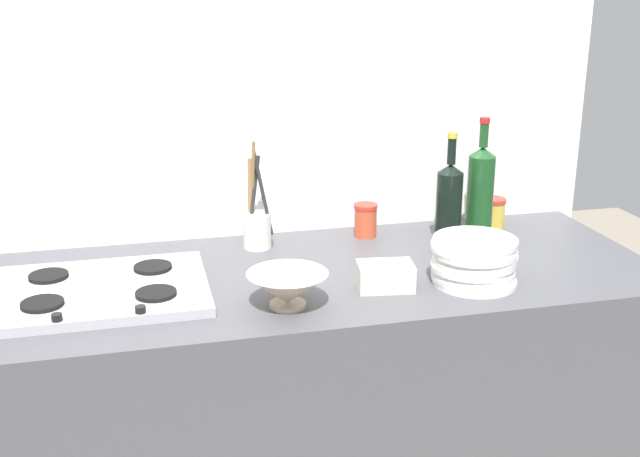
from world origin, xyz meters
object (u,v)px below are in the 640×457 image
Objects in this scene: wine_bottle_leftmost at (449,200)px; condiment_jar_front at (366,220)px; plate_stack at (474,261)px; wine_bottle_mid_left at (480,190)px; butter_dish at (385,276)px; condiment_jar_rear at (493,212)px; utensil_crock at (257,225)px; mixing_bowl at (288,288)px; stovetop_hob at (101,290)px.

wine_bottle_leftmost reaches higher than condiment_jar_front.
plate_stack is 0.61× the size of wine_bottle_mid_left.
wine_bottle_mid_left is 0.53m from butter_dish.
condiment_jar_rear is (0.08, 0.07, -0.10)m from wine_bottle_mid_left.
wine_bottle_leftmost is 0.90× the size of wine_bottle_mid_left.
utensil_crock is (-0.26, 0.38, 0.03)m from butter_dish.
condiment_jar_front reaches higher than mixing_bowl.
butter_dish is 0.44× the size of utensil_crock.
utensil_crock reaches higher than condiment_jar_rear.
wine_bottle_mid_left is 3.61× the size of condiment_jar_front.
stovetop_hob is at bearing -169.13° from wine_bottle_leftmost.
mixing_bowl is 0.57m from condiment_jar_front.
wine_bottle_leftmost reaches higher than utensil_crock.
condiment_jar_front is at bearing 110.35° from plate_stack.
butter_dish is (0.69, -0.12, 0.02)m from stovetop_hob.
wine_bottle_mid_left reaches higher than stovetop_hob.
wine_bottle_mid_left is 2.58× the size of butter_dish.
mixing_bowl reaches higher than stovetop_hob.
mixing_bowl is at bearing -168.94° from butter_dish.
utensil_crock is at bearing 172.70° from wine_bottle_leftmost.
condiment_jar_rear is (1.17, 0.28, 0.03)m from stovetop_hob.
plate_stack reaches higher than condiment_jar_rear.
butter_dish is 1.54× the size of condiment_jar_rear.
stovetop_hob is 1.01m from wine_bottle_leftmost.
wine_bottle_mid_left is at bearing 10.78° from stovetop_hob.
butter_dish is at bearing -56.04° from utensil_crock.
utensil_crock is 0.33m from condiment_jar_front.
stovetop_hob is 0.50m from utensil_crock.
utensil_crock is at bearing 123.96° from butter_dish.
wine_bottle_leftmost is (0.07, 0.33, 0.06)m from plate_stack.
mixing_bowl is at bearing -125.84° from condiment_jar_front.
wine_bottle_mid_left is 0.77m from mixing_bowl.
mixing_bowl is 0.62× the size of utensil_crock.
wine_bottle_mid_left is (1.09, 0.21, 0.13)m from stovetop_hob.
condiment_jar_rear is at bearing 26.33° from wine_bottle_leftmost.
condiment_jar_front reaches higher than stovetop_hob.
stovetop_hob is 0.93m from plate_stack.
condiment_jar_rear reaches higher than butter_dish.
wine_bottle_mid_left is at bearing -13.11° from condiment_jar_front.
wine_bottle_leftmost is at bearing 33.25° from mixing_bowl.
utensil_crock is at bearing 175.45° from wine_bottle_mid_left.
condiment_jar_rear is at bearing 42.18° from wine_bottle_mid_left.
butter_dish is (-0.40, -0.33, -0.11)m from wine_bottle_mid_left.
plate_stack is 1.59× the size of butter_dish.
utensil_crock reaches higher than condiment_jar_front.
plate_stack is 2.22× the size of condiment_jar_front.
condiment_jar_front is at bearing 156.94° from wine_bottle_leftmost.
stovetop_hob is at bearing 171.40° from plate_stack.
utensil_crock reaches higher than mixing_bowl.
stovetop_hob is at bearing -166.47° from condiment_jar_rear.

